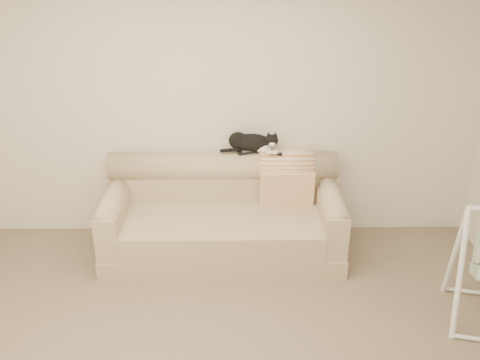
{
  "coord_description": "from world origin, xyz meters",
  "views": [
    {
      "loc": [
        0.17,
        -2.79,
        2.83
      ],
      "look_at": [
        0.21,
        1.27,
        0.9
      ],
      "focal_mm": 40.0,
      "sensor_mm": 36.0,
      "label": 1
    }
  ],
  "objects_px": {
    "tuxedo_cat": "(252,142)",
    "remote_a": "(247,152)",
    "remote_b": "(273,153)",
    "sofa": "(223,217)"
  },
  "relations": [
    {
      "from": "sofa",
      "to": "remote_b",
      "type": "relative_size",
      "value": 12.46
    },
    {
      "from": "remote_a",
      "to": "sofa",
      "type": "bearing_deg",
      "value": -133.74
    },
    {
      "from": "tuxedo_cat",
      "to": "remote_a",
      "type": "bearing_deg",
      "value": -162.64
    },
    {
      "from": "remote_a",
      "to": "remote_b",
      "type": "xyz_separation_m",
      "value": [
        0.25,
        -0.03,
        -0.0
      ]
    },
    {
      "from": "sofa",
      "to": "remote_b",
      "type": "xyz_separation_m",
      "value": [
        0.47,
        0.21,
        0.56
      ]
    },
    {
      "from": "remote_b",
      "to": "tuxedo_cat",
      "type": "distance_m",
      "value": 0.23
    },
    {
      "from": "sofa",
      "to": "tuxedo_cat",
      "type": "bearing_deg",
      "value": 42.79
    },
    {
      "from": "remote_b",
      "to": "sofa",
      "type": "bearing_deg",
      "value": -156.1
    },
    {
      "from": "remote_b",
      "to": "tuxedo_cat",
      "type": "bearing_deg",
      "value": 167.79
    },
    {
      "from": "sofa",
      "to": "remote_b",
      "type": "bearing_deg",
      "value": 23.9
    }
  ]
}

